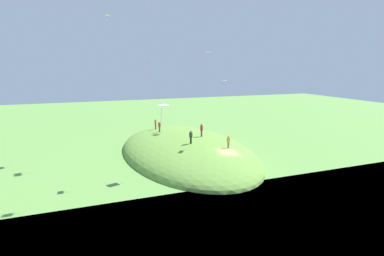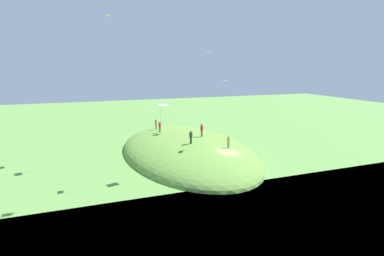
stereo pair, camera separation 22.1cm
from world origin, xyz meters
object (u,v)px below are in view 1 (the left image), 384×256
Objects in this scene: person_watching_kites at (159,125)px; person_with_child at (156,123)px; person_on_hilltop at (228,140)px; kite_5 at (208,52)px; kite_8 at (224,82)px; kite_9 at (107,16)px; person_near_shore at (191,135)px; person_walking_path at (202,129)px; kite_3 at (146,63)px; kite_1 at (163,106)px.

person_watching_kites is 0.94× the size of person_with_child.
person_on_hilltop is 16.20m from kite_5.
kite_8 is 18.11m from kite_9.
person_on_hilltop is 23.13m from kite_9.
person_near_shore is at bearing 74.02° from kite_8.
person_near_shore is 0.97× the size of person_with_child.
person_watching_kites is at bearing -172.06° from person_walking_path.
kite_5 reaches higher than person_watching_kites.
person_watching_kites is 3.29m from person_with_child.
kite_5 is at bearing 119.50° from person_walking_path.
person_watching_kites is at bearing -85.06° from kite_9.
person_walking_path is 1.07× the size of person_near_shore.
person_walking_path is 19.89m from kite_9.
kite_5 is (-3.20, -7.85, 11.20)m from person_with_child.
kite_3 reaches higher than person_on_hilltop.
person_watching_kites is (5.84, 4.61, -0.28)m from person_walking_path.
person_on_hilltop is at bearing 140.60° from person_watching_kites.
kite_5 reaches higher than kite_8.
person_on_hilltop is 0.94× the size of kite_5.
kite_5 is at bearing -12.12° from kite_8.
kite_9 reaches higher than kite_8.
kite_9 is at bearing 13.09° from kite_3.
kite_8 is at bearing 11.58° from person_with_child.
person_walking_path is 1.03× the size of kite_5.
kite_8 is at bearing -73.92° from kite_1.
person_with_child is (9.12, 4.41, -0.42)m from person_walking_path.
person_walking_path is at bearing 17.55° from kite_8.
kite_1 is at bearing -159.90° from kite_9.
kite_9 reaches higher than kite_3.
kite_3 is at bearing 92.66° from person_watching_kites.
kite_8 is at bearing 167.88° from kite_5.
kite_3 reaches higher than kite_1.
kite_9 reaches higher than kite_1.
person_near_shore is 7.97m from kite_8.
kite_8 is (2.48, -8.60, 2.31)m from kite_1.
person_on_hilltop is at bearing 9.97° from person_with_child.
person_walking_path is at bearing -55.41° from kite_3.
person_walking_path is 4.00m from person_near_shore.
kite_1 is (-12.40, 2.70, 4.63)m from person_watching_kites.
kite_3 is (-12.02, 4.37, 9.28)m from person_watching_kites.
person_on_hilltop is (-2.56, -4.13, -0.40)m from person_near_shore.
person_watching_kites is 13.68m from kite_5.
kite_8 reaches higher than kite_1.
kite_9 is at bearing -73.43° from person_with_child.
person_walking_path is 1.24× the size of kite_9.
kite_3 is 0.62× the size of kite_8.
kite_9 is (5.23, 11.62, 15.27)m from person_walking_path.
kite_8 is at bearing 3.32° from person_on_hilltop.
person_watching_kites is 13.47m from kite_8.
kite_8 is (-10.01, 2.15, -4.12)m from kite_5.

